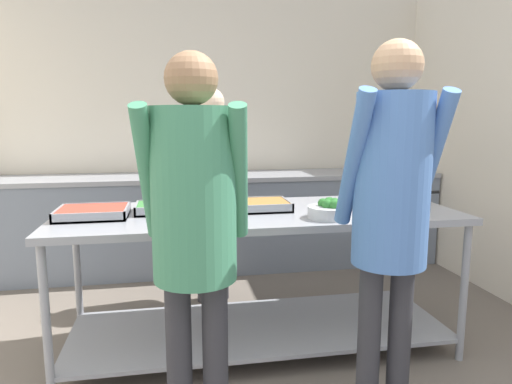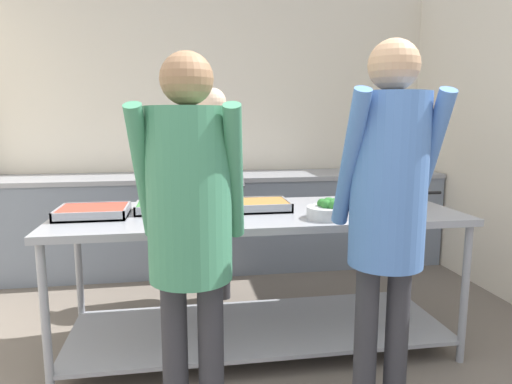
# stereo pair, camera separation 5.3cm
# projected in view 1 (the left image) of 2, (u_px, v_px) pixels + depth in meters

# --- Properties ---
(wall_rear) EXTENTS (4.36, 0.06, 2.65)m
(wall_rear) POSITION_uv_depth(u_px,v_px,m) (213.00, 128.00, 4.56)
(wall_rear) COLOR beige
(wall_rear) RESTS_ON ground_plane
(back_counter) EXTENTS (4.20, 0.65, 0.90)m
(back_counter) POSITION_uv_depth(u_px,v_px,m) (218.00, 221.00, 4.34)
(back_counter) COLOR slate
(back_counter) RESTS_ON ground_plane
(serving_counter) EXTENTS (2.37, 0.87, 0.86)m
(serving_counter) POSITION_uv_depth(u_px,v_px,m) (259.00, 256.00, 2.78)
(serving_counter) COLOR gray
(serving_counter) RESTS_ON ground_plane
(serving_tray_vegetables) EXTENTS (0.38, 0.32, 0.05)m
(serving_tray_vegetables) POSITION_uv_depth(u_px,v_px,m) (93.00, 213.00, 2.57)
(serving_tray_vegetables) COLOR gray
(serving_tray_vegetables) RESTS_ON serving_counter
(serving_tray_greens) EXTENTS (0.42, 0.26, 0.05)m
(serving_tray_greens) POSITION_uv_depth(u_px,v_px,m) (172.00, 208.00, 2.71)
(serving_tray_greens) COLOR gray
(serving_tray_greens) RESTS_ON serving_counter
(serving_tray_roast) EXTENTS (0.46, 0.30, 0.05)m
(serving_tray_roast) POSITION_uv_depth(u_px,v_px,m) (251.00, 206.00, 2.77)
(serving_tray_roast) COLOR gray
(serving_tray_roast) RESTS_ON serving_counter
(broccoli_bowl) EXTENTS (0.24, 0.24, 0.12)m
(broccoli_bowl) POSITION_uv_depth(u_px,v_px,m) (329.00, 210.00, 2.53)
(broccoli_bowl) COLOR #B2B2B7
(broccoli_bowl) RESTS_ON serving_counter
(plate_stack) EXTENTS (0.22, 0.22, 0.05)m
(plate_stack) POSITION_uv_depth(u_px,v_px,m) (355.00, 204.00, 2.84)
(plate_stack) COLOR white
(plate_stack) RESTS_ON serving_counter
(sauce_pan) EXTENTS (0.38, 0.24, 0.08)m
(sauce_pan) POSITION_uv_depth(u_px,v_px,m) (402.00, 197.00, 2.95)
(sauce_pan) COLOR gray
(sauce_pan) RESTS_ON serving_counter
(guest_serving_left) EXTENTS (0.42, 0.35, 1.73)m
(guest_serving_left) POSITION_uv_depth(u_px,v_px,m) (391.00, 197.00, 1.93)
(guest_serving_left) COLOR #2D2D33
(guest_serving_left) RESTS_ON ground_plane
(guest_serving_right) EXTENTS (0.48, 0.38, 1.67)m
(guest_serving_right) POSITION_uv_depth(u_px,v_px,m) (194.00, 213.00, 1.84)
(guest_serving_right) COLOR #2D2D33
(guest_serving_right) RESTS_ON ground_plane
(cook_behind_counter) EXTENTS (0.48, 0.39, 1.64)m
(cook_behind_counter) POSITION_uv_depth(u_px,v_px,m) (211.00, 171.00, 3.44)
(cook_behind_counter) COLOR #2D2D33
(cook_behind_counter) RESTS_ON ground_plane
(water_bottle) EXTENTS (0.07, 0.07, 0.22)m
(water_bottle) POSITION_uv_depth(u_px,v_px,m) (181.00, 165.00, 4.14)
(water_bottle) COLOR #23602D
(water_bottle) RESTS_ON back_counter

